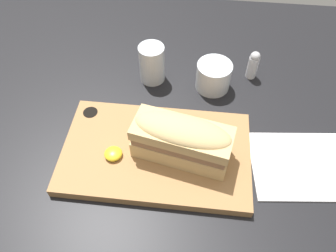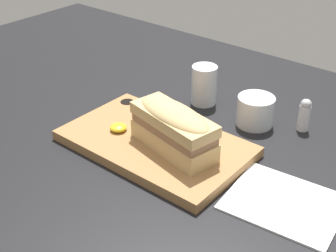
{
  "view_description": "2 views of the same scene",
  "coord_description": "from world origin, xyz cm",
  "px_view_note": "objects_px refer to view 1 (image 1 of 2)",
  "views": [
    {
      "loc": [
        10.53,
        -34.43,
        59.96
      ],
      "look_at": [
        6.21,
        4.56,
        9.55
      ],
      "focal_mm": 35.0,
      "sensor_mm": 36.0,
      "label": 1
    },
    {
      "loc": [
        58.17,
        -59.55,
        55.99
      ],
      "look_at": [
        6.86,
        3.08,
        8.01
      ],
      "focal_mm": 50.0,
      "sensor_mm": 36.0,
      "label": 2
    }
  ],
  "objects_px": {
    "serving_board": "(156,152)",
    "salt_shaker": "(253,64)",
    "napkin": "(299,165)",
    "water_glass": "(152,66)",
    "sandwich": "(182,139)",
    "wine_glass": "(213,77)"
  },
  "relations": [
    {
      "from": "serving_board",
      "to": "salt_shaker",
      "type": "distance_m",
      "value": 0.34
    },
    {
      "from": "napkin",
      "to": "serving_board",
      "type": "bearing_deg",
      "value": -178.63
    },
    {
      "from": "water_glass",
      "to": "napkin",
      "type": "relative_size",
      "value": 0.46
    },
    {
      "from": "sandwich",
      "to": "napkin",
      "type": "height_order",
      "value": "sandwich"
    },
    {
      "from": "salt_shaker",
      "to": "sandwich",
      "type": "bearing_deg",
      "value": -120.01
    },
    {
      "from": "water_glass",
      "to": "serving_board",
      "type": "bearing_deg",
      "value": -80.57
    },
    {
      "from": "serving_board",
      "to": "napkin",
      "type": "relative_size",
      "value": 1.82
    },
    {
      "from": "sandwich",
      "to": "wine_glass",
      "type": "relative_size",
      "value": 2.4
    },
    {
      "from": "sandwich",
      "to": "water_glass",
      "type": "height_order",
      "value": "sandwich"
    },
    {
      "from": "serving_board",
      "to": "salt_shaker",
      "type": "relative_size",
      "value": 5.06
    },
    {
      "from": "water_glass",
      "to": "wine_glass",
      "type": "distance_m",
      "value": 0.15
    },
    {
      "from": "water_glass",
      "to": "sandwich",
      "type": "bearing_deg",
      "value": -68.71
    },
    {
      "from": "water_glass",
      "to": "salt_shaker",
      "type": "distance_m",
      "value": 0.25
    },
    {
      "from": "napkin",
      "to": "salt_shaker",
      "type": "relative_size",
      "value": 2.78
    },
    {
      "from": "water_glass",
      "to": "salt_shaker",
      "type": "height_order",
      "value": "water_glass"
    },
    {
      "from": "serving_board",
      "to": "water_glass",
      "type": "xyz_separation_m",
      "value": [
        -0.04,
        0.23,
        0.03
      ]
    },
    {
      "from": "serving_board",
      "to": "wine_glass",
      "type": "xyz_separation_m",
      "value": [
        0.11,
        0.22,
        0.02
      ]
    },
    {
      "from": "wine_glass",
      "to": "napkin",
      "type": "xyz_separation_m",
      "value": [
        0.18,
        -0.21,
        -0.03
      ]
    },
    {
      "from": "serving_board",
      "to": "salt_shaker",
      "type": "height_order",
      "value": "salt_shaker"
    },
    {
      "from": "water_glass",
      "to": "salt_shaker",
      "type": "xyz_separation_m",
      "value": [
        0.24,
        0.03,
        -0.0
      ]
    },
    {
      "from": "wine_glass",
      "to": "sandwich",
      "type": "bearing_deg",
      "value": -104.92
    },
    {
      "from": "napkin",
      "to": "wine_glass",
      "type": "bearing_deg",
      "value": 131.35
    }
  ]
}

